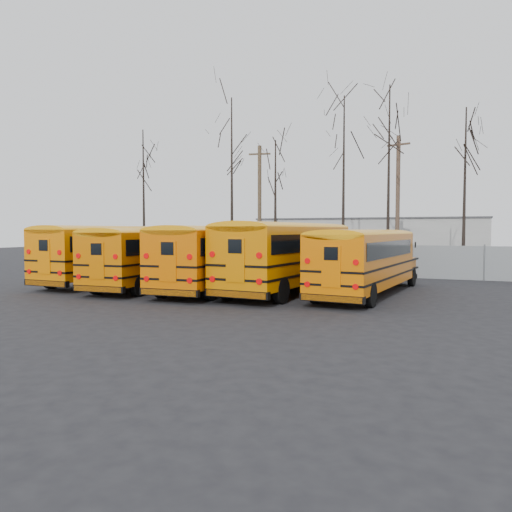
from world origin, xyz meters
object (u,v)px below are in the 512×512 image
at_px(bus_a, 119,249).
at_px(bus_d, 291,251).
at_px(bus_c, 221,252).
at_px(utility_pole_left, 260,206).
at_px(bus_b, 158,252).
at_px(bus_e, 367,256).
at_px(utility_pole_right, 398,201).

height_order(bus_a, bus_d, bus_d).
relative_size(bus_c, utility_pole_left, 1.24).
bearing_deg(utility_pole_left, bus_b, -101.21).
height_order(bus_b, bus_e, bus_b).
distance_m(bus_a, bus_d, 10.08).
bearing_deg(utility_pole_left, bus_c, -86.25).
bearing_deg(bus_b, bus_e, 2.29).
xyz_separation_m(bus_e, utility_pole_right, (-0.56, 15.08, 3.24)).
xyz_separation_m(bus_a, bus_d, (10.08, -0.06, 0.08)).
bearing_deg(utility_pole_left, bus_a, -115.76).
bearing_deg(bus_d, bus_e, 5.06).
height_order(bus_b, utility_pole_left, utility_pole_left).
height_order(bus_a, bus_c, bus_a).
relative_size(bus_c, bus_e, 1.05).
bearing_deg(utility_pole_right, bus_e, -69.67).
relative_size(bus_d, utility_pole_left, 1.31).
relative_size(bus_b, bus_e, 1.02).
distance_m(bus_a, bus_e, 13.64).
xyz_separation_m(bus_a, bus_e, (13.64, -0.03, -0.12)).
bearing_deg(bus_a, utility_pole_right, 51.44).
xyz_separation_m(bus_b, bus_c, (3.49, 0.21, 0.06)).
height_order(bus_d, utility_pole_left, utility_pole_left).
bearing_deg(utility_pole_right, bus_d, -83.03).
relative_size(bus_d, utility_pole_right, 1.24).
xyz_separation_m(bus_a, bus_b, (3.21, -0.92, -0.08)).
distance_m(bus_c, bus_d, 3.43).
relative_size(utility_pole_left, utility_pole_right, 0.95).
bearing_deg(bus_a, bus_c, -3.55).
height_order(bus_b, utility_pole_right, utility_pole_right).
bearing_deg(utility_pole_right, bus_a, -112.78).
bearing_deg(bus_d, bus_b, -168.34).
bearing_deg(bus_c, bus_e, 3.29).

